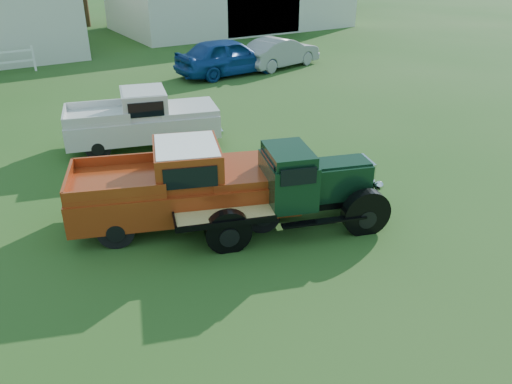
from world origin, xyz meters
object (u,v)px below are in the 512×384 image
white_pickup (142,119)px  misc_car_blue (228,56)px  red_pickup (184,184)px  vintage_flatbed (284,188)px  misc_car_grey (280,52)px

white_pickup → misc_car_blue: 9.54m
red_pickup → misc_car_blue: (7.56, 11.74, -0.07)m
vintage_flatbed → white_pickup: bearing=116.1°
misc_car_blue → misc_car_grey: (3.01, 0.06, -0.13)m
misc_car_blue → misc_car_grey: bearing=-91.1°
red_pickup → misc_car_grey: (10.57, 11.81, -0.20)m
vintage_flatbed → misc_car_grey: size_ratio=1.05×
misc_car_blue → misc_car_grey: size_ratio=1.15×
vintage_flatbed → white_pickup: size_ratio=0.98×
white_pickup → misc_car_blue: bearing=60.7°
misc_car_grey → vintage_flatbed: bearing=134.0°
vintage_flatbed → red_pickup: (-1.76, 1.33, 0.02)m
vintage_flatbed → white_pickup: vintage_flatbed is taller
vintage_flatbed → red_pickup: red_pickup is taller
red_pickup → misc_car_blue: red_pickup is taller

